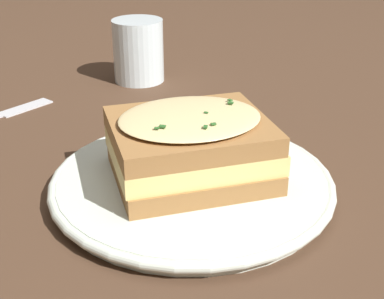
% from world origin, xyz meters
% --- Properties ---
extents(ground_plane, '(2.40, 2.40, 0.00)m').
position_xyz_m(ground_plane, '(0.00, 0.00, 0.00)').
color(ground_plane, '#473021').
extents(dinner_plate, '(0.27, 0.27, 0.02)m').
position_xyz_m(dinner_plate, '(-0.00, -0.02, 0.01)').
color(dinner_plate, silver).
rests_on(dinner_plate, ground_plane).
extents(sandwich, '(0.18, 0.17, 0.07)m').
position_xyz_m(sandwich, '(0.00, -0.02, 0.05)').
color(sandwich, olive).
rests_on(sandwich, dinner_plate).
extents(water_glass, '(0.08, 0.08, 0.09)m').
position_xyz_m(water_glass, '(-0.15, -0.33, 0.05)').
color(water_glass, silver).
rests_on(water_glass, ground_plane).
extents(fork, '(0.19, 0.05, 0.00)m').
position_xyz_m(fork, '(0.07, -0.32, 0.00)').
color(fork, silver).
rests_on(fork, ground_plane).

